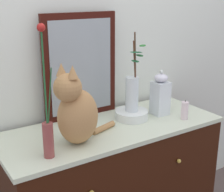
% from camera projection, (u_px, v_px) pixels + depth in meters
% --- Properties ---
extents(wall_back, '(4.40, 0.08, 2.60)m').
position_uv_depth(wall_back, '(83.00, 42.00, 2.02)').
color(wall_back, silver).
rests_on(wall_back, ground_plane).
extents(sideboard, '(1.29, 0.53, 0.86)m').
position_uv_depth(sideboard, '(112.00, 191.00, 2.02)').
color(sideboard, black).
rests_on(sideboard, ground_plane).
extents(mirror_leaning, '(0.47, 0.03, 0.62)m').
position_uv_depth(mirror_leaning, '(81.00, 66.00, 1.95)').
color(mirror_leaning, black).
rests_on(mirror_leaning, sideboard).
extents(cat_sitting, '(0.40, 0.24, 0.42)m').
position_uv_depth(cat_sitting, '(76.00, 111.00, 1.63)').
color(cat_sitting, '#AC7B4A').
rests_on(cat_sitting, sideboard).
extents(vase_slim_green, '(0.06, 0.05, 0.61)m').
position_uv_depth(vase_slim_green, '(48.00, 127.00, 1.50)').
color(vase_slim_green, brown).
rests_on(vase_slim_green, sideboard).
extents(bowl_porcelain, '(0.20, 0.20, 0.05)m').
position_uv_depth(bowl_porcelain, '(132.00, 115.00, 1.99)').
color(bowl_porcelain, white).
rests_on(bowl_porcelain, sideboard).
extents(vase_glass_clear, '(0.11, 0.12, 0.47)m').
position_uv_depth(vase_glass_clear, '(132.00, 91.00, 1.94)').
color(vase_glass_clear, silver).
rests_on(vase_glass_clear, bowl_porcelain).
extents(jar_lidded_porcelain, '(0.09, 0.09, 0.28)m').
position_uv_depth(jar_lidded_porcelain, '(161.00, 95.00, 2.03)').
color(jar_lidded_porcelain, silver).
rests_on(jar_lidded_porcelain, sideboard).
extents(candle_pillar, '(0.04, 0.04, 0.12)m').
position_uv_depth(candle_pillar, '(185.00, 111.00, 1.98)').
color(candle_pillar, silver).
rests_on(candle_pillar, sideboard).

